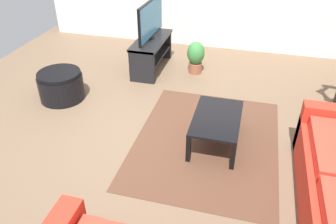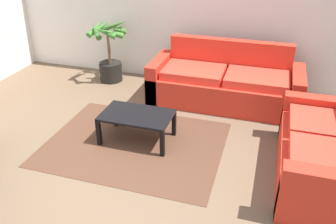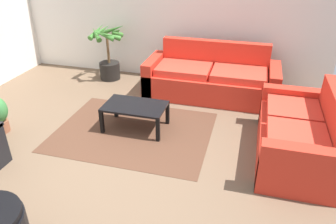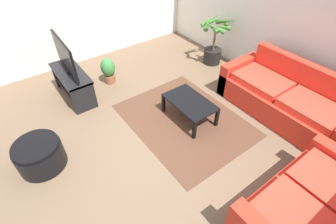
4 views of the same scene
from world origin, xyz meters
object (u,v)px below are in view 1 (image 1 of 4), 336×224
(tv, at_px, (151,19))
(coffee_table, at_px, (217,120))
(ottoman, at_px, (61,86))
(tv_stand, at_px, (152,50))
(potted_plant_small, at_px, (196,56))

(tv, relative_size, coffee_table, 1.18)
(tv, distance_m, coffee_table, 2.30)
(coffee_table, distance_m, ottoman, 2.39)
(tv_stand, distance_m, coffee_table, 2.24)
(ottoman, bearing_deg, coffee_table, 78.29)
(potted_plant_small, height_order, ottoman, potted_plant_small)
(tv_stand, bearing_deg, ottoman, -37.05)
(coffee_table, xyz_separation_m, ottoman, (-0.48, -2.33, -0.12))
(tv_stand, bearing_deg, tv, 88.12)
(tv, bearing_deg, coffee_table, 37.14)
(tv, bearing_deg, potted_plant_small, 94.08)
(coffee_table, height_order, ottoman, ottoman)
(tv, height_order, potted_plant_small, tv)
(tv_stand, xyz_separation_m, ottoman, (1.30, -0.98, -0.14))
(ottoman, bearing_deg, tv_stand, 142.95)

